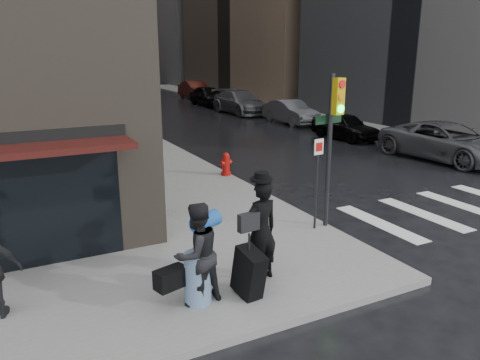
% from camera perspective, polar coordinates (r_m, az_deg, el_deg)
% --- Properties ---
extents(ground, '(140.00, 140.00, 0.00)m').
position_cam_1_polar(ground, '(10.13, 5.88, -10.27)').
color(ground, black).
rests_on(ground, ground).
extents(sidewalk_left, '(4.00, 50.00, 0.15)m').
position_cam_1_polar(sidewalk_left, '(35.24, -18.84, 7.63)').
color(sidewalk_left, slate).
rests_on(sidewalk_left, ground).
extents(sidewalk_right, '(3.00, 50.00, 0.15)m').
position_cam_1_polar(sidewalk_right, '(39.50, 1.09, 9.20)').
color(sidewalk_right, slate).
rests_on(sidewalk_right, ground).
extents(crosswalk, '(8.50, 3.00, 0.01)m').
position_cam_1_polar(crosswalk, '(15.83, 27.25, -2.36)').
color(crosswalk, silver).
rests_on(crosswalk, ground).
extents(man_overcoat, '(1.12, 1.19, 2.15)m').
position_cam_1_polar(man_overcoat, '(8.73, 2.25, -6.98)').
color(man_overcoat, black).
rests_on(man_overcoat, ground).
extents(man_jeans, '(1.33, 0.91, 1.82)m').
position_cam_1_polar(man_jeans, '(8.05, -5.37, -8.97)').
color(man_jeans, black).
rests_on(man_jeans, ground).
extents(traffic_light, '(0.93, 0.49, 3.74)m').
position_cam_1_polar(traffic_light, '(11.32, 11.12, 5.91)').
color(traffic_light, black).
rests_on(traffic_light, ground).
extents(fire_hydrant, '(0.47, 0.36, 0.81)m').
position_cam_1_polar(fire_hydrant, '(16.45, -1.72, 1.85)').
color(fire_hydrant, '#9E0E09').
rests_on(fire_hydrant, ground).
extents(parked_car_0, '(3.01, 5.77, 1.55)m').
position_cam_1_polar(parked_car_0, '(21.15, 23.91, 4.31)').
color(parked_car_0, '#46464B').
rests_on(parked_car_0, ground).
extents(parked_car_1, '(1.86, 4.05, 1.34)m').
position_cam_1_polar(parked_car_1, '(24.70, 12.65, 6.45)').
color(parked_car_1, black).
rests_on(parked_car_1, ground).
extents(parked_car_2, '(1.60, 4.43, 1.45)m').
position_cam_1_polar(parked_car_2, '(29.51, 6.18, 8.26)').
color(parked_car_2, '#4E4E53').
rests_on(parked_car_2, ground).
extents(parked_car_3, '(2.45, 5.72, 1.64)m').
position_cam_1_polar(parked_car_3, '(34.14, 0.03, 9.48)').
color(parked_car_3, '#515056').
rests_on(parked_car_3, ground).
extents(parked_car_4, '(1.91, 4.73, 1.61)m').
position_cam_1_polar(parked_car_4, '(39.30, -3.87, 10.21)').
color(parked_car_4, black).
rests_on(parked_car_4, ground).
extents(parked_car_5, '(1.77, 5.00, 1.64)m').
position_cam_1_polar(parked_car_5, '(45.00, -5.48, 10.86)').
color(parked_car_5, '#42130D').
rests_on(parked_car_5, ground).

